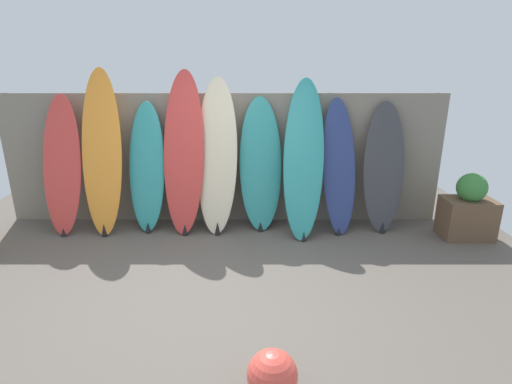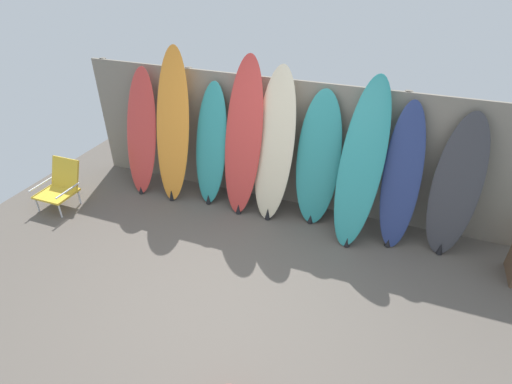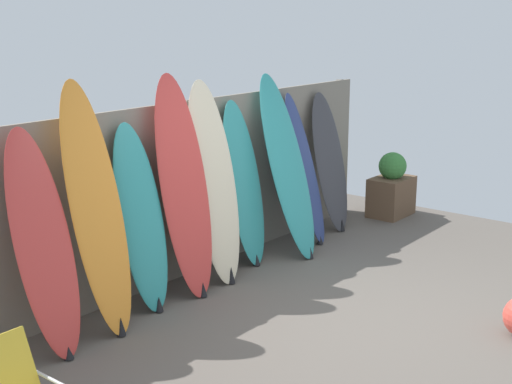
# 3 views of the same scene
# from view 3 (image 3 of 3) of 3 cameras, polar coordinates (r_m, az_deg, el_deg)

# --- Properties ---
(ground) EXTENTS (7.68, 7.68, 0.00)m
(ground) POSITION_cam_3_polar(r_m,az_deg,el_deg) (6.50, 8.15, -10.05)
(ground) COLOR #5B544C
(fence_back) EXTENTS (6.08, 0.11, 1.80)m
(fence_back) POSITION_cam_3_polar(r_m,az_deg,el_deg) (7.36, -5.18, 0.33)
(fence_back) COLOR gray
(fence_back) RESTS_ON ground
(surfboard_red_0) EXTENTS (0.51, 0.54, 1.81)m
(surfboard_red_0) POSITION_cam_3_polar(r_m,az_deg,el_deg) (5.77, -16.63, -4.13)
(surfboard_red_0) COLOR #D13D38
(surfboard_red_0) RESTS_ON ground
(surfboard_orange_1) EXTENTS (0.52, 0.56, 2.14)m
(surfboard_orange_1) POSITION_cam_3_polar(r_m,az_deg,el_deg) (6.04, -12.61, -1.50)
(surfboard_orange_1) COLOR orange
(surfboard_orange_1) RESTS_ON ground
(surfboard_teal_2) EXTENTS (0.52, 0.50, 1.72)m
(surfboard_teal_2) POSITION_cam_3_polar(r_m,az_deg,el_deg) (6.49, -9.17, -2.17)
(surfboard_teal_2) COLOR teal
(surfboard_teal_2) RESTS_ON ground
(surfboard_red_3) EXTENTS (0.60, 0.58, 2.12)m
(surfboard_red_3) POSITION_cam_3_polar(r_m,az_deg,el_deg) (6.74, -5.76, 0.32)
(surfboard_red_3) COLOR #D13D38
(surfboard_red_3) RESTS_ON ground
(surfboard_cream_4) EXTENTS (0.59, 0.56, 2.03)m
(surfboard_cream_4) POSITION_cam_3_polar(r_m,az_deg,el_deg) (7.06, -3.34, 0.61)
(surfboard_cream_4) COLOR beige
(surfboard_cream_4) RESTS_ON ground
(surfboard_teal_5) EXTENTS (0.59, 0.44, 1.77)m
(surfboard_teal_5) POSITION_cam_3_polar(r_m,az_deg,el_deg) (7.56, -0.93, 0.57)
(surfboard_teal_5) COLOR teal
(surfboard_teal_5) RESTS_ON ground
(surfboard_teal_6) EXTENTS (0.60, 0.82, 2.02)m
(surfboard_teal_6) POSITION_cam_3_polar(r_m,az_deg,el_deg) (7.86, 2.54, 2.02)
(surfboard_teal_6) COLOR teal
(surfboard_teal_6) RESTS_ON ground
(surfboard_navy_7) EXTENTS (0.52, 0.60, 1.76)m
(surfboard_navy_7) POSITION_cam_3_polar(r_m,az_deg,el_deg) (8.33, 3.97, 1.76)
(surfboard_navy_7) COLOR navy
(surfboard_navy_7) RESTS_ON ground
(surfboard_charcoal_8) EXTENTS (0.57, 0.52, 1.71)m
(surfboard_charcoal_8) POSITION_cam_3_polar(r_m,az_deg,el_deg) (8.85, 5.95, 2.30)
(surfboard_charcoal_8) COLOR #38383D
(surfboard_charcoal_8) RESTS_ON ground
(planter_box) EXTENTS (0.63, 0.43, 0.86)m
(planter_box) POSITION_cam_3_polar(r_m,az_deg,el_deg) (9.68, 10.79, 0.28)
(planter_box) COLOR brown
(planter_box) RESTS_ON ground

